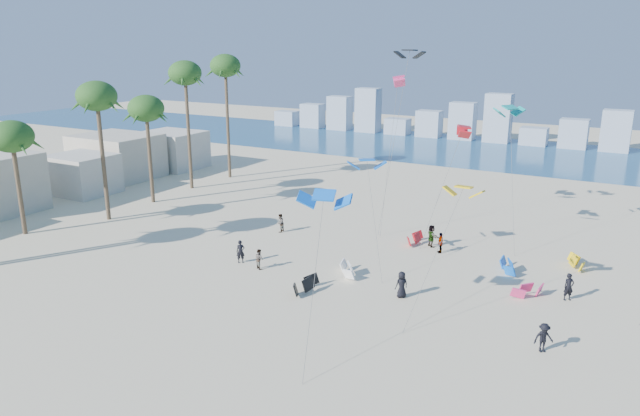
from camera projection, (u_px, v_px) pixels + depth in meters
The scene contains 10 objects.
ground at pixel (146, 337), 35.33m from camera, with size 220.00×220.00×0.00m, color beige.
ocean at pixel (473, 150), 95.72m from camera, with size 220.00×220.00×0.00m, color navy.
kitesurfer_near at pixel (241, 252), 46.94m from camera, with size 0.68×0.44×1.86m, color black.
kitesurfer_mid at pixel (259, 259), 45.77m from camera, with size 0.77×0.60×1.58m, color gray.
kitesurfers_far at pixel (430, 260), 45.07m from camera, with size 26.07×15.53×1.93m.
grounded_kites at pixel (441, 268), 44.85m from camera, with size 17.22×17.35×0.94m.
flying_kites at pixel (469, 134), 43.90m from camera, with size 28.21×29.38×16.80m.
palm_row at pixel (91, 99), 56.14m from camera, with size 8.53×44.80×15.57m.
beachfront_buildings at pixel (63, 171), 67.93m from camera, with size 11.50×43.00×6.00m.
distant_skyline at pixel (483, 123), 103.83m from camera, with size 85.00×3.00×8.40m.
Camera 1 is at (24.72, -22.68, 17.08)m, focal length 33.14 mm.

